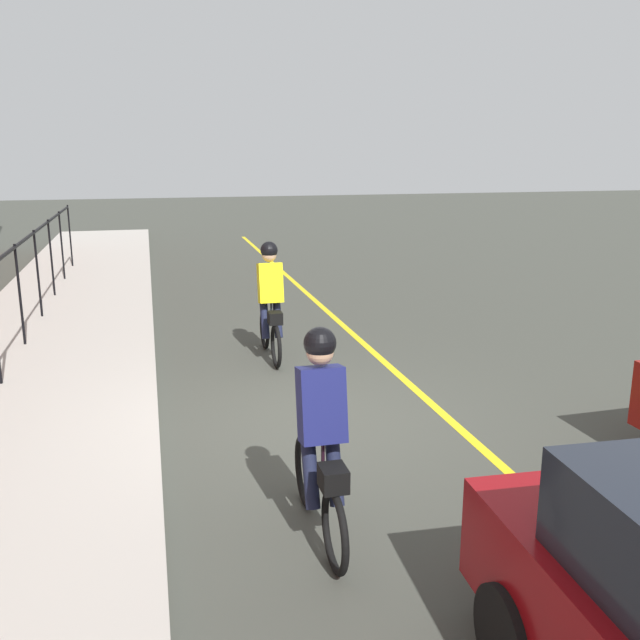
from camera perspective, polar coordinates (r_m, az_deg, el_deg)
name	(u,v)px	position (r m, az deg, el deg)	size (l,w,h in m)	color
ground_plane	(315,423)	(8.29, -0.45, -8.52)	(80.00, 80.00, 0.00)	#3E4039
lane_line_centre	(440,411)	(8.77, 9.86, -7.41)	(36.00, 0.12, 0.01)	yellow
sidewalk	(6,446)	(8.22, -24.50, -9.47)	(40.00, 3.20, 0.15)	#AFA89F
cyclist_lead	(270,302)	(10.51, -4.13, 1.52)	(1.71, 0.36, 1.83)	black
cyclist_follow	(321,438)	(5.62, 0.07, -9.72)	(1.71, 0.36, 1.83)	black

